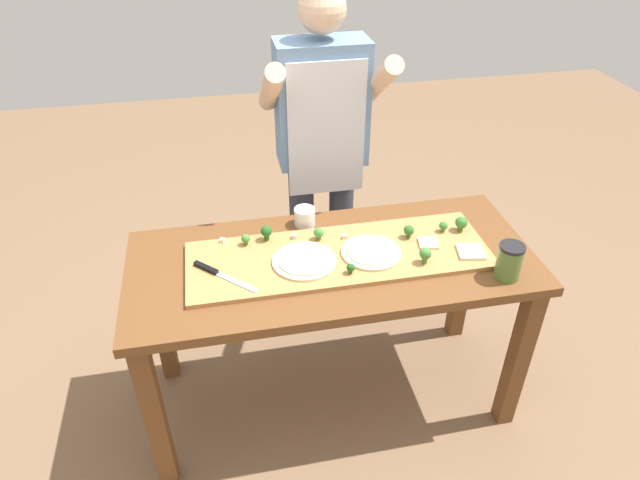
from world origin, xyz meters
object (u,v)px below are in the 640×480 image
(pizza_whole_cheese_artichoke, at_px, (304,260))
(cook_center, at_px, (322,141))
(prep_table, at_px, (332,283))
(broccoli_floret_front_right, at_px, (266,232))
(chefs_knife, at_px, (216,272))
(broccoli_floret_center_right, at_px, (409,231))
(cheese_crumble_b, at_px, (294,236))
(flour_cup, at_px, (305,218))
(pizza_whole_white_garlic, at_px, (371,252))
(pizza_slice_far_left, at_px, (428,243))
(sauce_jar, at_px, (509,262))
(broccoli_floret_back_right, at_px, (425,254))
(pizza_slice_near_right, at_px, (471,252))
(broccoli_floret_back_left, at_px, (351,268))
(broccoli_floret_center_left, at_px, (443,226))
(broccoli_floret_back_mid, at_px, (319,233))
(cheese_crumble_c, at_px, (222,240))
(broccoli_floret_front_left, at_px, (246,239))
(broccoli_floret_front_mid, at_px, (461,223))
(cheese_crumble_a, at_px, (345,236))

(pizza_whole_cheese_artichoke, xyz_separation_m, cook_center, (0.20, 0.64, 0.18))
(prep_table, bearing_deg, broccoli_floret_front_right, 147.85)
(broccoli_floret_front_right, bearing_deg, prep_table, -32.15)
(chefs_knife, relative_size, pizza_whole_cheese_artichoke, 0.91)
(chefs_knife, height_order, broccoli_floret_center_right, broccoli_floret_center_right)
(cheese_crumble_b, xyz_separation_m, flour_cup, (0.06, 0.12, 0.01))
(pizza_whole_white_garlic, distance_m, pizza_slice_far_left, 0.24)
(sauce_jar, bearing_deg, broccoli_floret_back_right, 156.90)
(chefs_knife, xyz_separation_m, broccoli_floret_center_right, (0.77, 0.08, 0.03))
(pizza_slice_near_right, relative_size, broccoli_floret_back_left, 2.37)
(broccoli_floret_back_left, bearing_deg, broccoli_floret_front_right, 135.30)
(pizza_slice_far_left, distance_m, cook_center, 0.71)
(flour_cup, bearing_deg, pizza_whole_white_garlic, -52.74)
(broccoli_floret_center_left, bearing_deg, broccoli_floret_center_right, -174.94)
(broccoli_floret_center_left, bearing_deg, broccoli_floret_back_left, -156.07)
(broccoli_floret_center_right, bearing_deg, sauce_jar, -45.90)
(broccoli_floret_back_mid, distance_m, broccoli_floret_back_right, 0.43)
(broccoli_floret_back_right, bearing_deg, cheese_crumble_c, 158.81)
(pizza_slice_far_left, relative_size, broccoli_floret_front_right, 1.14)
(pizza_slice_far_left, relative_size, cook_center, 0.04)
(prep_table, relative_size, broccoli_floret_back_mid, 29.29)
(flour_cup, bearing_deg, broccoli_floret_back_mid, -77.89)
(broccoli_floret_front_left, xyz_separation_m, flour_cup, (0.26, 0.12, -0.01))
(cheese_crumble_c, bearing_deg, pizza_whole_white_garlic, -18.79)
(pizza_whole_white_garlic, distance_m, flour_cup, 0.35)
(broccoli_floret_front_mid, height_order, broccoli_floret_back_left, broccoli_floret_front_mid)
(cheese_crumble_b, bearing_deg, broccoli_floret_back_mid, -16.17)
(broccoli_floret_back_mid, xyz_separation_m, broccoli_floret_front_right, (-0.20, 0.04, 0.01))
(pizza_whole_white_garlic, height_order, flour_cup, flour_cup)
(broccoli_floret_back_left, bearing_deg, sauce_jar, -11.15)
(prep_table, xyz_separation_m, cheese_crumble_b, (-0.13, 0.14, 0.15))
(pizza_whole_white_garlic, bearing_deg, broccoli_floret_back_right, -28.14)
(broccoli_floret_center_right, relative_size, sauce_jar, 0.39)
(pizza_whole_cheese_artichoke, distance_m, broccoli_floret_center_right, 0.45)
(prep_table, bearing_deg, broccoli_floret_back_right, -19.90)
(prep_table, relative_size, cheese_crumble_b, 85.64)
(broccoli_floret_back_left, distance_m, flour_cup, 0.40)
(cheese_crumble_b, xyz_separation_m, cook_center, (0.21, 0.47, 0.18))
(broccoli_floret_front_mid, xyz_separation_m, sauce_jar, (0.06, -0.30, 0.02))
(pizza_whole_white_garlic, distance_m, broccoli_floret_front_right, 0.42)
(broccoli_floret_center_right, relative_size, cheese_crumble_a, 3.20)
(pizza_whole_white_garlic, relative_size, cheese_crumble_a, 13.46)
(broccoli_floret_back_mid, relative_size, cook_center, 0.03)
(pizza_slice_near_right, relative_size, flour_cup, 1.12)
(broccoli_floret_front_left, height_order, sauce_jar, sauce_jar)
(broccoli_floret_front_right, distance_m, cheese_crumble_a, 0.31)
(pizza_slice_near_right, height_order, broccoli_floret_back_left, broccoli_floret_back_left)
(broccoli_floret_back_right, bearing_deg, cheese_crumble_a, 139.84)
(pizza_slice_far_left, relative_size, sauce_jar, 0.52)
(pizza_slice_far_left, bearing_deg, cheese_crumble_b, 164.03)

